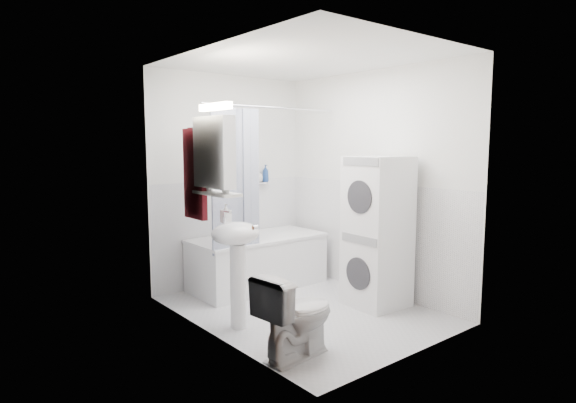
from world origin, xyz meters
TOP-DOWN VIEW (x-y plane):
  - floor at (0.00, 0.00)m, footprint 2.60×2.60m
  - room_walls at (0.00, 0.00)m, footprint 2.60×2.60m
  - wainscot at (0.00, 0.29)m, footprint 1.98×2.58m
  - door at (-0.95, -0.55)m, footprint 0.05×2.00m
  - bathtub at (0.12, 0.92)m, footprint 1.52×0.72m
  - tub_spout at (0.32, 1.25)m, footprint 0.04×0.12m
  - curtain_rod at (0.12, 0.62)m, footprint 1.70×0.02m
  - shower_curtain at (-0.36, 0.62)m, footprint 0.55×0.02m
  - sink at (-0.75, 0.02)m, footprint 0.44×0.37m
  - medicine_cabinet at (-0.90, 0.10)m, footprint 0.13×0.50m
  - shelf at (-0.89, 0.10)m, footprint 0.18×0.54m
  - shower_caddy at (0.37, 1.24)m, footprint 0.22×0.06m
  - towel at (-0.94, 0.39)m, footprint 0.07×0.34m
  - washer_dryer at (0.68, -0.35)m, footprint 0.57×0.56m
  - toilet at (-0.72, -0.76)m, footprint 0.70×0.44m
  - soap_pump at (-0.71, 0.25)m, footprint 0.08×0.17m
  - shelf_bottle at (-0.89, -0.05)m, footprint 0.07×0.18m
  - shelf_cup at (-0.89, 0.22)m, footprint 0.10×0.09m
  - shampoo_a at (0.35, 1.24)m, footprint 0.13×0.17m
  - shampoo_b at (0.47, 1.24)m, footprint 0.08×0.21m

SIDE VIEW (x-z plane):
  - floor at x=0.00m, z-range 0.00..0.00m
  - bathtub at x=0.12m, z-range 0.03..0.61m
  - toilet at x=-0.72m, z-range 0.00..0.65m
  - wainscot at x=0.00m, z-range -0.69..1.89m
  - sink at x=-0.75m, z-range 0.18..1.22m
  - washer_dryer at x=0.68m, z-range 0.00..1.50m
  - tub_spout at x=0.32m, z-range 0.88..0.92m
  - soap_pump at x=-0.71m, z-range 0.91..0.99m
  - door at x=-0.95m, z-range 0.00..2.00m
  - shower_caddy at x=0.37m, z-range 1.14..1.16m
  - shelf at x=-0.89m, z-range 1.19..1.21m
  - shampoo_b at x=0.47m, z-range 1.16..1.24m
  - shampoo_a at x=0.35m, z-range 1.16..1.29m
  - shelf_bottle at x=-0.89m, z-range 1.21..1.28m
  - shower_curtain at x=-0.36m, z-range 0.52..1.98m
  - shelf_cup at x=-0.89m, z-range 1.21..1.31m
  - towel at x=-0.94m, z-range 0.96..1.79m
  - room_walls at x=0.00m, z-range 0.19..2.79m
  - medicine_cabinet at x=-0.90m, z-range 1.21..1.92m
  - curtain_rod at x=0.12m, z-range 1.99..2.01m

